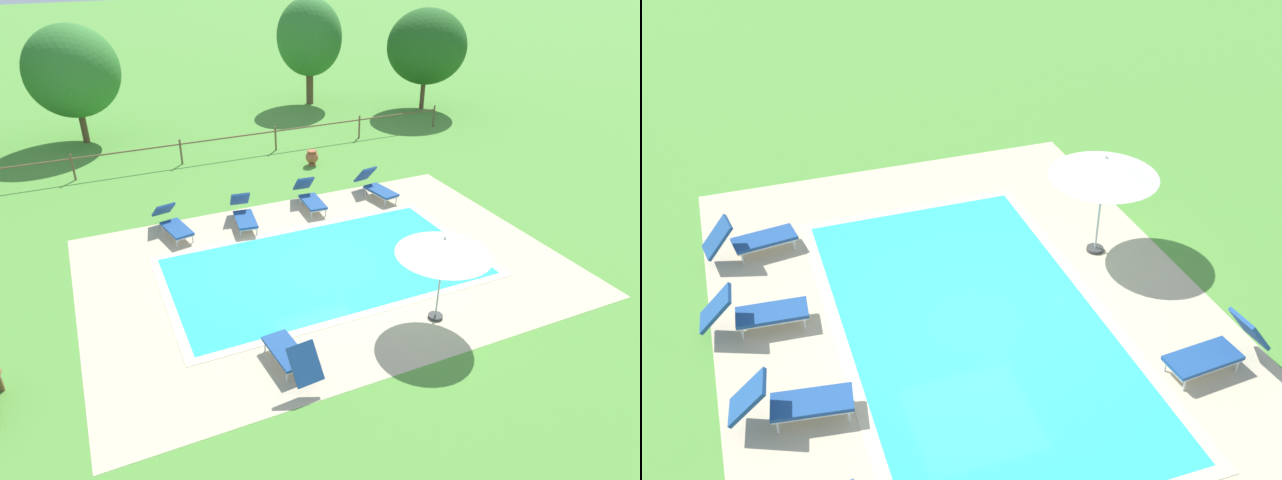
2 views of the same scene
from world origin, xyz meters
TOP-DOWN VIEW (x-y plane):
  - ground_plane at (0.00, 0.00)m, footprint 160.00×160.00m
  - pool_deck_paving at (0.00, 0.00)m, footprint 13.18×9.27m
  - swimming_pool_water at (0.00, 0.00)m, footprint 8.54×4.63m
  - pool_coping_rim at (0.00, 0.00)m, footprint 9.02×5.11m
  - sun_lounger_north_near_steps at (1.17, 3.79)m, footprint 0.73×1.95m
  - sun_lounger_north_mid at (3.68, 3.63)m, footprint 0.89×1.96m
  - sun_lounger_north_far at (-1.29, 3.47)m, footprint 0.85×1.99m
  - sun_lounger_north_end at (-2.44, -3.53)m, footprint 0.75×1.90m
  - sun_lounger_south_near_corner at (-3.50, 3.74)m, footprint 0.99×2.05m
  - patio_umbrella_open_foreground at (1.46, -3.28)m, footprint 2.23×2.23m
  - terracotta_urn_near_fence at (2.84, 7.44)m, footprint 0.51×0.51m
  - perimeter_fence at (0.07, 9.72)m, footprint 20.54×0.08m
  - tree_far_west at (6.54, 16.18)m, footprint 3.47×3.47m
  - tree_west_mid at (-5.33, 14.28)m, footprint 3.98×3.98m
  - tree_centre at (11.61, 12.71)m, footprint 4.09×4.09m

SIDE VIEW (x-z plane):
  - ground_plane at x=0.00m, z-range 0.00..0.00m
  - pool_deck_paving at x=0.00m, z-range 0.00..0.01m
  - swimming_pool_water at x=0.00m, z-range 0.00..0.01m
  - pool_coping_rim at x=0.00m, z-range 0.01..0.01m
  - terracotta_urn_near_fence at x=2.84m, z-range 0.03..0.65m
  - sun_lounger_south_near_corner at x=-3.50m, z-range -0.06..0.82m
  - sun_lounger_north_far at x=-1.29m, z-range -0.08..0.85m
  - sun_lounger_north_near_steps at x=1.17m, z-range -0.08..0.85m
  - sun_lounger_north_mid at x=3.68m, z-range -0.09..0.87m
  - sun_lounger_north_end at x=-2.44m, z-range -0.10..0.89m
  - perimeter_fence at x=0.07m, z-range 0.18..1.23m
  - patio_umbrella_open_foreground at x=1.46m, z-range 0.87..3.14m
  - tree_west_mid at x=-5.33m, z-range 0.59..5.68m
  - tree_centre at x=11.61m, z-range 0.66..5.75m
  - tree_far_west at x=6.54m, z-range 0.74..6.26m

